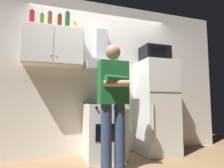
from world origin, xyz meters
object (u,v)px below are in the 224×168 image
Objects in this scene: stove_oven at (104,131)px; person_standing at (113,100)px; bottle_wine_green at (67,21)px; cooking_pot at (114,99)px; upper_cabinet at (53,47)px; microwave at (155,54)px; range_hood at (102,60)px; bottle_olive_oil at (42,20)px; bottle_spice_jar at (75,27)px; bottle_soda_red at (32,18)px; bottle_rum_dark at (60,22)px; bottle_beer_brown at (50,20)px; refrigerator at (156,107)px.

person_standing is (-0.05, -0.61, 0.47)m from stove_oven.
cooking_pot is at bearing -18.65° from bottle_wine_green.
upper_cabinet reaches higher than stove_oven.
person_standing is (-1.00, -0.62, -0.84)m from microwave.
range_hood is at bearing 173.54° from microwave.
microwave is at bearing -2.75° from bottle_olive_oil.
bottle_soda_red reaches higher than bottle_spice_jar.
range_hood reaches higher than upper_cabinet.
microwave is (1.75, -0.11, -0.01)m from upper_cabinet.
upper_cabinet is 2.84× the size of bottle_wine_green.
bottle_soda_red reaches higher than stove_oven.
bottle_soda_red is 0.42m from bottle_rum_dark.
bottle_beer_brown is 0.96× the size of bottle_rum_dark.
range_hood is 1.13m from bottle_olive_oil.
bottle_rum_dark is (-0.72, 0.16, 1.75)m from stove_oven.
bottle_rum_dark is at bearing 167.14° from stove_oven.
range_hood is at bearing -0.31° from bottle_soda_red.
bottle_wine_green is at bearing -179.92° from range_hood.
microwave is 2.17× the size of bottle_olive_oil.
upper_cabinet is 4.07× the size of bottle_olive_oil.
upper_cabinet is at bearing -1.27° from bottle_soda_red.
microwave is 1.17m from cooking_pot.
bottle_wine_green is (-0.73, 0.24, 1.28)m from cooking_pot.
bottle_beer_brown is at bearing 177.34° from microwave.
cooking_pot is at bearing -19.38° from bottle_spice_jar.
refrigerator reaches higher than cooking_pot.
bottle_wine_green is (-0.60, -0.00, 0.60)m from range_hood.
person_standing is at bearing -37.48° from bottle_olive_oil.
range_hood is (0.00, 0.13, 1.16)m from stove_oven.
range_hood is 1.04m from bottle_beer_brown.
bottle_olive_oil is at bearing 175.74° from bottle_beer_brown.
upper_cabinet is at bearing -179.89° from bottle_wine_green.
bottle_beer_brown is 0.16m from bottle_rum_dark.
bottle_wine_green is at bearing 0.11° from upper_cabinet.
bottle_beer_brown is (-0.87, -0.02, 0.58)m from range_hood.
range_hood reaches higher than stove_oven.
bottle_soda_red is (-1.13, 0.13, 1.74)m from stove_oven.
refrigerator is 2.09m from bottle_wine_green.
microwave is (0.95, 0.02, 1.31)m from stove_oven.
microwave is 1.80× the size of bottle_beer_brown.
upper_cabinet is at bearing -179.91° from range_hood.
upper_cabinet is 2.87× the size of cooking_pot.
bottle_soda_red is 0.98× the size of bottle_beer_brown.
stove_oven is 1.87m from bottle_wine_green.
bottle_wine_green reaches higher than microwave.
upper_cabinet is 0.54m from bottle_soda_red.
bottle_soda_red is at bearing 145.71° from person_standing.
bottle_spice_jar is at bearing 176.93° from microwave.
bottle_rum_dark is (-0.72, 0.04, 0.58)m from range_hood.
refrigerator is (0.95, 0.00, 0.37)m from stove_oven.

